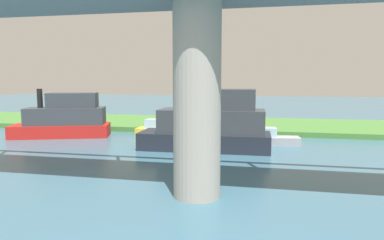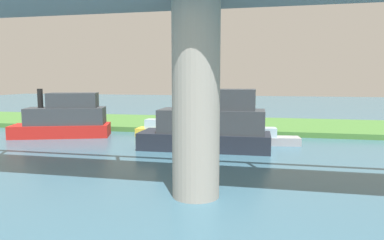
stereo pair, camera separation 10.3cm
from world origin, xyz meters
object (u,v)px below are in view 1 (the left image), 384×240
Objects in this scene: person_on_bank at (257,121)px; motorboat_white at (160,130)px; motorboat_red at (272,139)px; skiff_small at (209,125)px; mooring_post at (252,125)px; riverboat_paddlewheel at (64,119)px; bridge_pylon at (197,102)px.

motorboat_white is at bearing 21.27° from person_on_bank.
skiff_small is (4.78, 3.07, 1.39)m from motorboat_red.
motorboat_red is 0.44× the size of skiff_small.
mooring_post is 0.09× the size of riverboat_paddlewheel.
person_on_bank is 0.32× the size of motorboat_red.
motorboat_red is at bearing 103.38° from person_on_bank.
mooring_post is 8.68m from skiff_small.
skiff_small reaches higher than motorboat_white.
motorboat_red is (-10.38, 2.33, -0.07)m from motorboat_white.
mooring_post is (-1.80, -19.00, -3.48)m from bridge_pylon.
skiff_small is at bearing 69.11° from person_on_bank.
bridge_pylon is 1.84× the size of motorboat_white.
motorboat_white is 7.89m from skiff_small.
mooring_post is at bearing -70.22° from motorboat_red.
motorboat_white is (9.00, 3.50, -0.63)m from person_on_bank.
skiff_small is (2.97, 8.10, 0.95)m from mooring_post.
bridge_pylon is 0.95× the size of riverboat_paddlewheel.
riverboat_paddlewheel is at bearing -12.42° from skiff_small.
motorboat_white is at bearing -12.65° from motorboat_red.
bridge_pylon is 10.08× the size of mooring_post.
skiff_small reaches higher than mooring_post.
bridge_pylon is 0.88× the size of skiff_small.
motorboat_red is (-1.81, 5.03, -0.43)m from mooring_post.
skiff_small is (-5.60, 5.40, 1.32)m from motorboat_white.
skiff_small is at bearing 136.05° from motorboat_white.
skiff_small reaches higher than riverboat_paddlewheel.
bridge_pylon reaches higher than person_on_bank.
motorboat_white is 0.48× the size of skiff_small.
person_on_bank is at bearing -117.91° from mooring_post.
skiff_small reaches higher than motorboat_red.
person_on_bank is 0.14× the size of skiff_small.
bridge_pylon is at bearing 84.59° from mooring_post.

